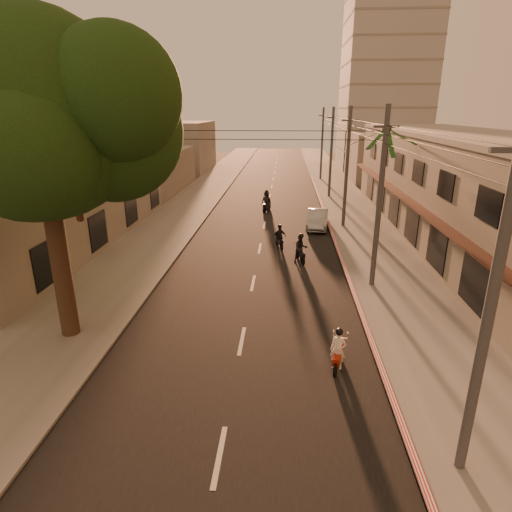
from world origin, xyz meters
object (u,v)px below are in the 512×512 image
object	(u,v)px
scooter_red	(338,351)
scooter_far_a	(267,202)
scooter_mid_b	(280,237)
palm_tree	(386,136)
scooter_mid_a	(301,249)
parked_car	(317,219)
broadleaf_tree	(50,118)

from	to	relation	value
scooter_red	scooter_far_a	bearing A→B (deg)	112.54
scooter_far_a	scooter_mid_b	bearing A→B (deg)	-66.65
palm_tree	scooter_far_a	size ratio (longest dim) A/B	4.16
scooter_red	scooter_mid_a	bearing A→B (deg)	109.07
scooter_mid_a	parked_car	size ratio (longest dim) A/B	0.40
palm_tree	parked_car	world-z (taller)	palm_tree
palm_tree	parked_car	size ratio (longest dim) A/B	1.83
palm_tree	scooter_far_a	world-z (taller)	palm_tree
scooter_red	parked_car	distance (m)	19.15
scooter_far_a	parked_car	distance (m)	6.78
scooter_mid_b	scooter_mid_a	bearing A→B (deg)	-80.01
broadleaf_tree	scooter_mid_a	size ratio (longest dim) A/B	6.76
parked_car	scooter_mid_a	bearing A→B (deg)	-94.38
scooter_mid_a	parked_car	bearing A→B (deg)	65.38
scooter_red	parked_car	world-z (taller)	scooter_red
palm_tree	scooter_red	distance (m)	17.46
scooter_mid_a	scooter_far_a	world-z (taller)	scooter_far_a
broadleaf_tree	scooter_mid_a	world-z (taller)	broadleaf_tree
scooter_red	parked_car	bearing A→B (deg)	102.42
scooter_red	parked_car	size ratio (longest dim) A/B	0.36
broadleaf_tree	scooter_mid_b	bearing A→B (deg)	56.81
scooter_red	scooter_mid_a	world-z (taller)	scooter_mid_a
broadleaf_tree	scooter_red	world-z (taller)	broadleaf_tree
broadleaf_tree	palm_tree	distance (m)	20.18
parked_car	broadleaf_tree	bearing A→B (deg)	-115.17
broadleaf_tree	parked_car	distance (m)	21.86
palm_tree	scooter_red	world-z (taller)	palm_tree
scooter_mid_b	parked_car	size ratio (longest dim) A/B	0.36
broadleaf_tree	palm_tree	bearing A→B (deg)	43.48
scooter_mid_a	scooter_far_a	distance (m)	13.51
scooter_mid_a	scooter_mid_b	xyz separation A→B (m)	(-1.31, 2.64, -0.08)
scooter_red	scooter_mid_b	bearing A→B (deg)	113.48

